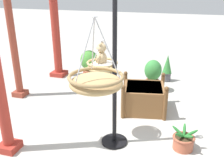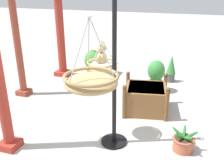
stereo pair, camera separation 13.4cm
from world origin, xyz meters
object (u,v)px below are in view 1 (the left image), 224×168
Objects in this scene: hanging_basket_with_teddy at (102,66)px; greenhouse_pillar_far_back at (56,34)px; potted_plant_bushy_green at (183,141)px; potted_plant_small_succulent at (89,63)px; greenhouse_pillar_left at (12,36)px; display_pole_central at (115,99)px; potted_plant_flowering_red at (153,74)px; teddy_bear at (101,56)px; potted_plant_tall_leafy at (167,68)px; hanging_basket_left_high at (96,82)px; wooden_planter_box at (144,97)px.

hanging_basket_with_teddy is 0.21× the size of greenhouse_pillar_far_back.
potted_plant_bushy_green is 0.58× the size of potted_plant_small_succulent.
potted_plant_bushy_green is at bearing -136.34° from potted_plant_small_succulent.
greenhouse_pillar_left is 2.35m from potted_plant_small_succulent.
display_pole_central is at bearing -120.96° from hanging_basket_with_teddy.
display_pole_central is 3.21× the size of potted_plant_flowering_red.
teddy_bear is 0.49× the size of potted_plant_flowering_red.
greenhouse_pillar_far_back reaches higher than potted_plant_flowering_red.
potted_plant_small_succulent is at bearing 95.75° from potted_plant_tall_leafy.
potted_plant_flowering_red is at bearing -1.66° from hanging_basket_left_high.
potted_plant_bushy_green is (-1.20, -0.87, -0.15)m from wooden_planter_box.
greenhouse_pillar_left is 3.74× the size of potted_plant_flowering_red.
potted_plant_small_succulent is at bearing 25.14° from teddy_bear.
wooden_planter_box is at bearing -87.84° from greenhouse_pillar_left.
greenhouse_pillar_left is (1.23, 2.72, 0.63)m from display_pole_central.
hanging_basket_left_high reaches higher than potted_plant_small_succulent.
hanging_basket_with_teddy reaches higher than potted_plant_small_succulent.
greenhouse_pillar_far_back is (4.12, 2.68, -0.39)m from hanging_basket_left_high.
potted_plant_bushy_green is at bearing -169.77° from potted_plant_tall_leafy.
hanging_basket_left_high is 4.75m from potted_plant_tall_leafy.
hanging_basket_with_teddy reaches higher than potted_plant_flowering_red.
hanging_basket_with_teddy is 0.67× the size of potted_plant_flowering_red.
wooden_planter_box is at bearing 178.55° from potted_plant_flowering_red.
hanging_basket_left_high is at bearing -146.96° from greenhouse_pillar_far_back.
potted_plant_bushy_green is at bearing -159.89° from potted_plant_flowering_red.
teddy_bear is 3.36m from potted_plant_small_succulent.
greenhouse_pillar_far_back reaches higher than wooden_planter_box.
teddy_bear is 2.58m from potted_plant_flowering_red.
wooden_planter_box is 2.53m from potted_plant_small_succulent.
potted_plant_tall_leafy reaches higher than potted_plant_bushy_green.
potted_plant_flowering_red is (1.22, -3.01, -1.00)m from greenhouse_pillar_left.
potted_plant_small_succulent is (1.80, -1.10, -1.04)m from greenhouse_pillar_left.
potted_plant_flowering_red is at bearing -68.02° from greenhouse_pillar_left.
teddy_bear is 3.40m from potted_plant_tall_leafy.
potted_plant_bushy_green is at bearing -144.03° from wooden_planter_box.
hanging_basket_left_high reaches higher than hanging_basket_with_teddy.
hanging_basket_left_high is 3.95m from potted_plant_flowering_red.
potted_plant_small_succulent reaches higher than potted_plant_tall_leafy.
greenhouse_pillar_left reaches higher than potted_plant_flowering_red.
potted_plant_small_succulent reaches higher than wooden_planter_box.
teddy_bear is 0.89× the size of potted_plant_bushy_green.
hanging_basket_with_teddy is at bearing 156.85° from wooden_planter_box.
teddy_bear is at bearing 156.01° from wooden_planter_box.
wooden_planter_box is at bearing 35.97° from potted_plant_bushy_green.
hanging_basket_with_teddy is at bearing 89.78° from potted_plant_bushy_green.
greenhouse_pillar_left is at bearing 148.56° from potted_plant_small_succulent.
hanging_basket_left_high reaches higher than potted_plant_flowering_red.
hanging_basket_left_high is 1.69× the size of potted_plant_bushy_green.
potted_plant_flowering_red reaches higher than wooden_planter_box.
potted_plant_bushy_green is (1.46, -0.95, -1.47)m from hanging_basket_left_high.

